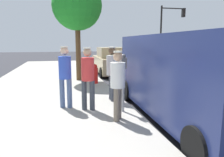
# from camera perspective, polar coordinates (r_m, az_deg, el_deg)

# --- Properties ---
(ground_plane) EXTENTS (80.00, 80.00, 0.00)m
(ground_plane) POSITION_cam_1_polar(r_m,az_deg,el_deg) (6.77, 12.89, -7.60)
(ground_plane) COLOR #2D2D33
(sidewalk_slab) EXTENTS (5.00, 32.00, 0.15)m
(sidewalk_slab) POSITION_cam_1_polar(r_m,az_deg,el_deg) (6.13, -18.39, -8.97)
(sidewalk_slab) COLOR #9E998E
(sidewalk_slab) RESTS_ON ground
(parking_meter_near) EXTENTS (0.14, 0.18, 1.52)m
(parking_meter_near) POSITION_cam_1_polar(r_m,az_deg,el_deg) (5.60, 2.99, 1.44)
(parking_meter_near) COLOR gray
(parking_meter_near) RESTS_ON sidewalk_slab
(pedestrian_in_gray) EXTENTS (0.34, 0.36, 1.68)m
(pedestrian_in_gray) POSITION_cam_1_polar(r_m,az_deg,el_deg) (6.72, -0.00, 2.23)
(pedestrian_in_gray) COLOR #383D47
(pedestrian_in_gray) RESTS_ON sidewalk_slab
(pedestrian_in_blue) EXTENTS (0.34, 0.34, 1.71)m
(pedestrian_in_blue) POSITION_cam_1_polar(r_m,az_deg,el_deg) (6.09, -12.25, 1.44)
(pedestrian_in_blue) COLOR #4C608C
(pedestrian_in_blue) RESTS_ON sidewalk_slab
(pedestrian_in_red) EXTENTS (0.34, 0.34, 1.69)m
(pedestrian_in_red) POSITION_cam_1_polar(r_m,az_deg,el_deg) (5.78, -6.39, 1.00)
(pedestrian_in_red) COLOR #383D47
(pedestrian_in_red) RESTS_ON sidewalk_slab
(pedestrian_in_white) EXTENTS (0.34, 0.34, 1.62)m
(pedestrian_in_white) POSITION_cam_1_polar(r_m,az_deg,el_deg) (5.00, 1.52, -0.77)
(pedestrian_in_white) COLOR #726656
(pedestrian_in_white) RESTS_ON sidewalk_slab
(parked_van) EXTENTS (2.25, 5.25, 2.15)m
(parked_van) POSITION_cam_1_polar(r_m,az_deg,el_deg) (5.77, 18.84, 0.92)
(parked_van) COLOR navy
(parked_van) RESTS_ON ground
(parked_sedan_behind) EXTENTS (2.01, 4.43, 1.65)m
(parked_sedan_behind) POSITION_cam_1_polar(r_m,az_deg,el_deg) (13.61, -0.20, 4.43)
(parked_sedan_behind) COLOR tan
(parked_sedan_behind) RESTS_ON ground
(traffic_light_corner) EXTENTS (2.48, 0.42, 5.20)m
(traffic_light_corner) POSITION_cam_1_polar(r_m,az_deg,el_deg) (21.18, 14.90, 13.45)
(traffic_light_corner) COLOR black
(traffic_light_corner) RESTS_ON ground
(street_tree) EXTENTS (2.31, 2.31, 4.65)m
(street_tree) POSITION_cam_1_polar(r_m,az_deg,el_deg) (10.65, -9.18, 18.37)
(street_tree) COLOR brown
(street_tree) RESTS_ON sidewalk_slab
(fire_hydrant) EXTENTS (0.24, 0.24, 0.86)m
(fire_hydrant) POSITION_cam_1_polar(r_m,az_deg,el_deg) (9.65, -4.45, 1.19)
(fire_hydrant) COLOR red
(fire_hydrant) RESTS_ON sidewalk_slab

